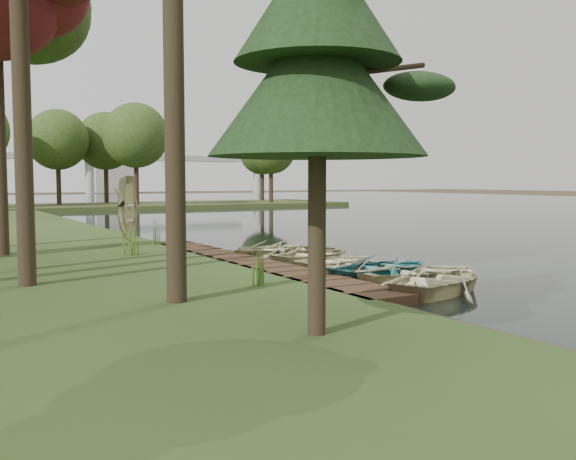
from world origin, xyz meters
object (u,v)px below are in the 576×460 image
rowboat_1 (418,270)px  pine_tree (318,37)px  boardwalk (246,264)px  rowboat_2 (385,266)px  rowboat_0 (442,277)px  stored_rowboat (129,237)px

rowboat_1 → pine_tree: 9.32m
boardwalk → rowboat_2: rowboat_2 is taller
rowboat_0 → rowboat_2: (0.17, 2.65, -0.02)m
rowboat_2 → rowboat_1: bearing=179.9°
stored_rowboat → pine_tree: pine_tree is taller
pine_tree → rowboat_2: bearing=43.6°
pine_tree → boardwalk: bearing=70.6°
rowboat_0 → boardwalk: bearing=-3.0°
rowboat_0 → rowboat_1: 1.43m
boardwalk → rowboat_1: rowboat_1 is taller
rowboat_0 → pine_tree: 8.45m
stored_rowboat → pine_tree: size_ratio=0.35×
rowboat_1 → pine_tree: pine_tree is taller
boardwalk → stored_rowboat: size_ratio=5.49×
boardwalk → stored_rowboat: stored_rowboat is taller
rowboat_0 → rowboat_1: (0.38, 1.37, -0.01)m
boardwalk → rowboat_1: size_ratio=4.25×
boardwalk → pine_tree: pine_tree is taller
rowboat_1 → stored_rowboat: bearing=26.3°
rowboat_1 → rowboat_0: bearing=170.8°
boardwalk → rowboat_1: (2.79, -5.56, 0.29)m
stored_rowboat → rowboat_2: bearing=-121.3°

